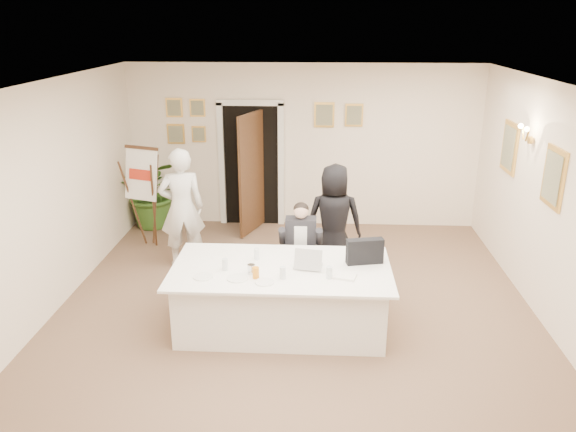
# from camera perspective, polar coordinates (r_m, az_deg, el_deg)

# --- Properties ---
(floor) EXTENTS (7.00, 7.00, 0.00)m
(floor) POSITION_cam_1_polar(r_m,az_deg,el_deg) (6.94, 0.58, -10.66)
(floor) COLOR brown
(floor) RESTS_ON ground
(ceiling) EXTENTS (6.00, 7.00, 0.02)m
(ceiling) POSITION_cam_1_polar(r_m,az_deg,el_deg) (6.04, 0.67, 12.98)
(ceiling) COLOR white
(ceiling) RESTS_ON wall_back
(wall_back) EXTENTS (6.00, 0.10, 2.80)m
(wall_back) POSITION_cam_1_polar(r_m,az_deg,el_deg) (9.73, 1.55, 7.07)
(wall_back) COLOR #F2E5CD
(wall_back) RESTS_ON floor
(wall_front) EXTENTS (6.00, 0.10, 2.80)m
(wall_front) POSITION_cam_1_polar(r_m,az_deg,el_deg) (3.26, -2.31, -20.16)
(wall_front) COLOR #F2E5CD
(wall_front) RESTS_ON floor
(wall_left) EXTENTS (0.10, 7.00, 2.80)m
(wall_left) POSITION_cam_1_polar(r_m,az_deg,el_deg) (7.14, -24.20, 0.74)
(wall_left) COLOR #F2E5CD
(wall_left) RESTS_ON floor
(wall_right) EXTENTS (0.10, 7.00, 2.80)m
(wall_right) POSITION_cam_1_polar(r_m,az_deg,el_deg) (6.92, 26.31, -0.15)
(wall_right) COLOR #F2E5CD
(wall_right) RESTS_ON floor
(doorway) EXTENTS (1.14, 0.86, 2.20)m
(doorway) POSITION_cam_1_polar(r_m,az_deg,el_deg) (9.70, -3.73, 4.83)
(doorway) COLOR black
(doorway) RESTS_ON floor
(pictures_back_wall) EXTENTS (3.40, 0.06, 0.80)m
(pictures_back_wall) POSITION_cam_1_polar(r_m,az_deg,el_deg) (9.67, -3.24, 9.69)
(pictures_back_wall) COLOR #E5B34E
(pictures_back_wall) RESTS_ON wall_back
(pictures_right_wall) EXTENTS (0.06, 2.20, 0.80)m
(pictures_right_wall) POSITION_cam_1_polar(r_m,az_deg,el_deg) (7.88, 23.26, 5.17)
(pictures_right_wall) COLOR #E5B34E
(pictures_right_wall) RESTS_ON wall_right
(wall_sconce) EXTENTS (0.20, 0.30, 0.24)m
(wall_sconce) POSITION_cam_1_polar(r_m,az_deg,el_deg) (7.79, 23.11, 7.69)
(wall_sconce) COLOR #B88F3B
(wall_sconce) RESTS_ON wall_right
(conference_table) EXTENTS (2.53, 1.35, 0.78)m
(conference_table) POSITION_cam_1_polar(r_m,az_deg,el_deg) (6.65, -0.69, -8.21)
(conference_table) COLOR white
(conference_table) RESTS_ON floor
(seated_man) EXTENTS (0.62, 0.65, 1.27)m
(seated_man) POSITION_cam_1_polar(r_m,az_deg,el_deg) (7.35, 1.29, -3.34)
(seated_man) COLOR black
(seated_man) RESTS_ON floor
(flip_chart) EXTENTS (0.58, 0.44, 1.61)m
(flip_chart) POSITION_cam_1_polar(r_m,az_deg,el_deg) (9.14, -14.13, 1.41)
(flip_chart) COLOR #392012
(flip_chart) RESTS_ON floor
(standing_man) EXTENTS (0.74, 0.60, 1.77)m
(standing_man) POSITION_cam_1_polar(r_m,az_deg,el_deg) (8.27, -10.74, 0.79)
(standing_man) COLOR white
(standing_man) RESTS_ON floor
(standing_woman) EXTENTS (0.79, 0.52, 1.61)m
(standing_woman) POSITION_cam_1_polar(r_m,az_deg,el_deg) (7.90, 4.70, -0.44)
(standing_woman) COLOR black
(standing_woman) RESTS_ON floor
(potted_palm) EXTENTS (1.15, 1.00, 1.25)m
(potted_palm) POSITION_cam_1_polar(r_m,az_deg,el_deg) (10.04, -13.45, 2.36)
(potted_palm) COLOR #356220
(potted_palm) RESTS_ON floor
(laptop) EXTENTS (0.37, 0.39, 0.28)m
(laptop) POSITION_cam_1_polar(r_m,az_deg,el_deg) (6.45, 2.08, -4.03)
(laptop) COLOR #B7BABC
(laptop) RESTS_ON conference_table
(laptop_bag) EXTENTS (0.44, 0.20, 0.30)m
(laptop_bag) POSITION_cam_1_polar(r_m,az_deg,el_deg) (6.59, 7.81, -3.57)
(laptop_bag) COLOR black
(laptop_bag) RESTS_ON conference_table
(paper_stack) EXTENTS (0.31, 0.25, 0.03)m
(paper_stack) POSITION_cam_1_polar(r_m,az_deg,el_deg) (6.27, 5.65, -6.09)
(paper_stack) COLOR white
(paper_stack) RESTS_ON conference_table
(plate_left) EXTENTS (0.28, 0.28, 0.01)m
(plate_left) POSITION_cam_1_polar(r_m,az_deg,el_deg) (6.31, -8.63, -6.12)
(plate_left) COLOR white
(plate_left) RESTS_ON conference_table
(plate_mid) EXTENTS (0.28, 0.28, 0.01)m
(plate_mid) POSITION_cam_1_polar(r_m,az_deg,el_deg) (6.23, -5.15, -6.31)
(plate_mid) COLOR white
(plate_mid) RESTS_ON conference_table
(plate_near) EXTENTS (0.26, 0.26, 0.01)m
(plate_near) POSITION_cam_1_polar(r_m,az_deg,el_deg) (6.12, -2.39, -6.73)
(plate_near) COLOR white
(plate_near) RESTS_ON conference_table
(glass_a) EXTENTS (0.07, 0.07, 0.14)m
(glass_a) POSITION_cam_1_polar(r_m,az_deg,el_deg) (6.42, -6.41, -4.91)
(glass_a) COLOR silver
(glass_a) RESTS_ON conference_table
(glass_b) EXTENTS (0.08, 0.08, 0.14)m
(glass_b) POSITION_cam_1_polar(r_m,az_deg,el_deg) (6.18, -0.54, -5.78)
(glass_b) COLOR silver
(glass_b) RESTS_ON conference_table
(glass_c) EXTENTS (0.07, 0.07, 0.14)m
(glass_c) POSITION_cam_1_polar(r_m,az_deg,el_deg) (6.20, 4.22, -5.76)
(glass_c) COLOR silver
(glass_c) RESTS_ON conference_table
(glass_d) EXTENTS (0.08, 0.08, 0.14)m
(glass_d) POSITION_cam_1_polar(r_m,az_deg,el_deg) (6.67, -3.20, -3.88)
(glass_d) COLOR silver
(glass_d) RESTS_ON conference_table
(oj_glass) EXTENTS (0.07, 0.07, 0.13)m
(oj_glass) POSITION_cam_1_polar(r_m,az_deg,el_deg) (6.20, -3.29, -5.78)
(oj_glass) COLOR orange
(oj_glass) RESTS_ON conference_table
(steel_jug) EXTENTS (0.11, 0.11, 0.11)m
(steel_jug) POSITION_cam_1_polar(r_m,az_deg,el_deg) (6.32, -3.75, -5.40)
(steel_jug) COLOR silver
(steel_jug) RESTS_ON conference_table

